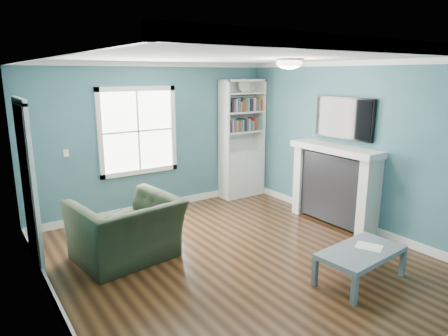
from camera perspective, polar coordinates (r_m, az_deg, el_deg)
floor at (r=5.44m, az=1.90°, el=-12.91°), size 5.00×5.00×0.00m
room_walls at (r=4.95m, az=2.05°, el=3.75°), size 5.00×5.00×5.00m
trim at (r=5.02m, az=2.01°, el=-0.14°), size 4.50×5.00×2.60m
window at (r=6.99m, az=-12.16°, el=5.18°), size 1.40×0.06×1.50m
bookshelf at (r=7.92m, az=2.54°, el=2.54°), size 0.90×0.35×2.31m
fireplace at (r=6.70m, az=15.48°, el=-2.48°), size 0.44×1.58×1.30m
tv at (r=6.59m, az=16.75°, el=6.85°), size 0.06×1.10×0.65m
door at (r=5.54m, az=-26.25°, el=-1.98°), size 0.12×0.98×2.17m
ceiling_fixture at (r=5.53m, az=9.30°, el=14.66°), size 0.38×0.38×0.15m
light_switch at (r=6.68m, az=-21.62°, el=2.00°), size 0.08×0.01×0.12m
recliner at (r=5.39m, az=-13.85°, el=-7.19°), size 1.36×0.99×1.10m
coffee_table at (r=5.06m, az=18.97°, el=-11.53°), size 1.11×0.67×0.39m
paper_sheet at (r=5.16m, az=20.00°, el=-10.51°), size 0.33×0.37×0.00m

